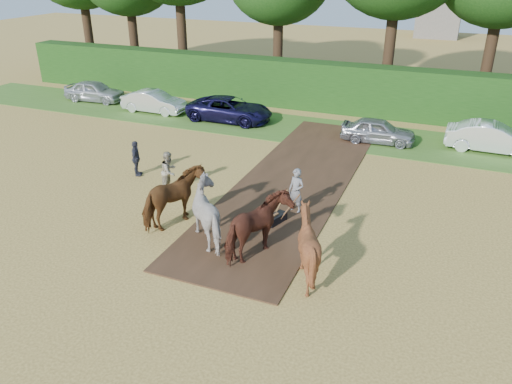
{
  "coord_description": "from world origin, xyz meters",
  "views": [
    {
      "loc": [
        7.5,
        -12.3,
        9.03
      ],
      "look_at": [
        1.43,
        2.57,
        1.4
      ],
      "focal_mm": 35.0,
      "sensor_mm": 36.0,
      "label": 1
    }
  ],
  "objects_px": {
    "parked_cars": "(332,120)",
    "plough_team": "(237,220)",
    "spectator_far": "(136,159)",
    "spectator_near": "(169,171)"
  },
  "relations": [
    {
      "from": "spectator_near",
      "to": "parked_cars",
      "type": "height_order",
      "value": "spectator_near"
    },
    {
      "from": "spectator_near",
      "to": "parked_cars",
      "type": "relative_size",
      "value": 0.05
    },
    {
      "from": "spectator_far",
      "to": "plough_team",
      "type": "bearing_deg",
      "value": -143.57
    },
    {
      "from": "spectator_far",
      "to": "parked_cars",
      "type": "relative_size",
      "value": 0.05
    },
    {
      "from": "spectator_far",
      "to": "parked_cars",
      "type": "distance_m",
      "value": 11.35
    },
    {
      "from": "parked_cars",
      "to": "plough_team",
      "type": "bearing_deg",
      "value": -89.45
    },
    {
      "from": "plough_team",
      "to": "parked_cars",
      "type": "distance_m",
      "value": 13.15
    },
    {
      "from": "parked_cars",
      "to": "spectator_near",
      "type": "bearing_deg",
      "value": -113.56
    },
    {
      "from": "spectator_near",
      "to": "spectator_far",
      "type": "bearing_deg",
      "value": 69.37
    },
    {
      "from": "parked_cars",
      "to": "spectator_far",
      "type": "bearing_deg",
      "value": -125.62
    }
  ]
}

